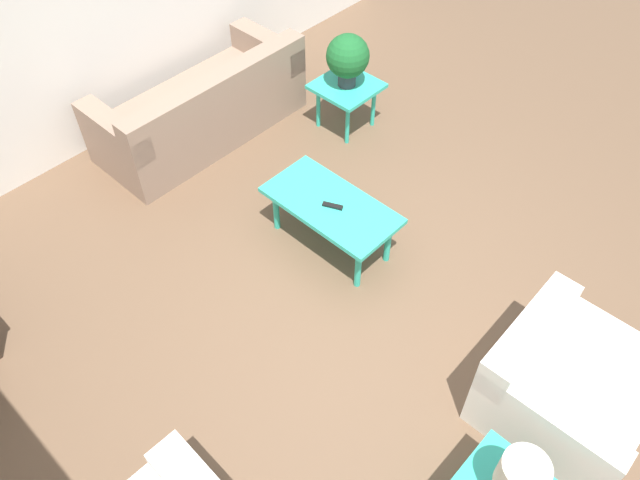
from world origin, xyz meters
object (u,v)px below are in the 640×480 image
(coffee_table, at_px, (331,208))
(table_lamp, at_px, (520,479))
(armchair, at_px, (563,388))
(side_table_plant, at_px, (346,90))
(sofa, at_px, (203,109))
(potted_plant, at_px, (348,57))

(coffee_table, bearing_deg, table_lamp, 155.51)
(armchair, height_order, coffee_table, armchair)
(armchair, bearing_deg, side_table_plant, 65.04)
(sofa, distance_m, table_lamp, 4.24)
(coffee_table, distance_m, table_lamp, 2.44)
(armchair, bearing_deg, table_lamp, -173.86)
(coffee_table, xyz_separation_m, side_table_plant, (0.95, -1.25, 0.00))
(sofa, height_order, coffee_table, sofa)
(sofa, relative_size, coffee_table, 1.87)
(sofa, height_order, armchair, sofa)
(sofa, bearing_deg, side_table_plant, 138.94)
(potted_plant, bearing_deg, armchair, 156.31)
(side_table_plant, relative_size, potted_plant, 1.11)
(potted_plant, xyz_separation_m, table_lamp, (-3.15, 2.25, -0.00))
(potted_plant, bearing_deg, sofa, 49.27)
(side_table_plant, bearing_deg, potted_plant, 116.57)
(sofa, distance_m, coffee_table, 1.85)
(coffee_table, xyz_separation_m, potted_plant, (0.95, -1.25, 0.36))
(side_table_plant, bearing_deg, armchair, 156.31)
(sofa, relative_size, table_lamp, 4.56)
(potted_plant, bearing_deg, table_lamp, 144.48)
(armchair, xyz_separation_m, table_lamp, (-0.12, 0.92, 0.47))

